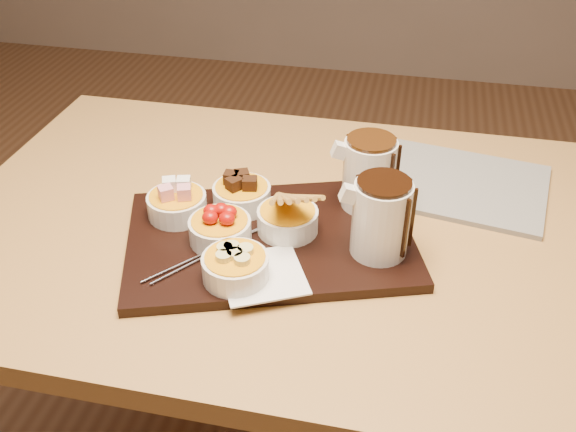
% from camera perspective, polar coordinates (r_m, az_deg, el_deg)
% --- Properties ---
extents(dining_table, '(1.20, 0.80, 0.75)m').
position_cam_1_polar(dining_table, '(1.17, 0.43, -4.43)').
color(dining_table, '#AC7F40').
rests_on(dining_table, ground).
extents(serving_board, '(0.53, 0.43, 0.02)m').
position_cam_1_polar(serving_board, '(1.05, -1.60, -2.08)').
color(serving_board, black).
rests_on(serving_board, dining_table).
extents(napkin, '(0.16, 0.16, 0.00)m').
position_cam_1_polar(napkin, '(0.96, -2.25, -5.23)').
color(napkin, white).
rests_on(napkin, serving_board).
extents(bowl_marshmallows, '(0.10, 0.10, 0.04)m').
position_cam_1_polar(bowl_marshmallows, '(1.10, -9.82, 0.93)').
color(bowl_marshmallows, silver).
rests_on(bowl_marshmallows, serving_board).
extents(bowl_cake, '(0.10, 0.10, 0.04)m').
position_cam_1_polar(bowl_cake, '(1.11, -4.12, 1.75)').
color(bowl_cake, silver).
rests_on(bowl_cake, serving_board).
extents(bowl_strawberries, '(0.10, 0.10, 0.04)m').
position_cam_1_polar(bowl_strawberries, '(1.03, -6.05, -1.30)').
color(bowl_strawberries, silver).
rests_on(bowl_strawberries, serving_board).
extents(bowl_biscotti, '(0.10, 0.10, 0.04)m').
position_cam_1_polar(bowl_biscotti, '(1.04, -0.04, -0.41)').
color(bowl_biscotti, silver).
rests_on(bowl_biscotti, serving_board).
extents(bowl_bananas, '(0.10, 0.10, 0.04)m').
position_cam_1_polar(bowl_bananas, '(0.95, -4.68, -4.60)').
color(bowl_bananas, silver).
rests_on(bowl_bananas, serving_board).
extents(pitcher_dark_chocolate, '(0.11, 0.11, 0.12)m').
position_cam_1_polar(pitcher_dark_chocolate, '(0.99, 8.25, -0.24)').
color(pitcher_dark_chocolate, silver).
rests_on(pitcher_dark_chocolate, serving_board).
extents(pitcher_milk_chocolate, '(0.11, 0.11, 0.12)m').
position_cam_1_polar(pitcher_milk_chocolate, '(1.09, 7.19, 3.72)').
color(pitcher_milk_chocolate, silver).
rests_on(pitcher_milk_chocolate, serving_board).
extents(fondue_skewers, '(0.22, 0.19, 0.01)m').
position_cam_1_polar(fondue_skewers, '(1.02, -6.52, -2.87)').
color(fondue_skewers, silver).
rests_on(fondue_skewers, serving_board).
extents(newspaper, '(0.34, 0.29, 0.01)m').
position_cam_1_polar(newspaper, '(1.24, 15.13, 2.73)').
color(newspaper, beige).
rests_on(newspaper, dining_table).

